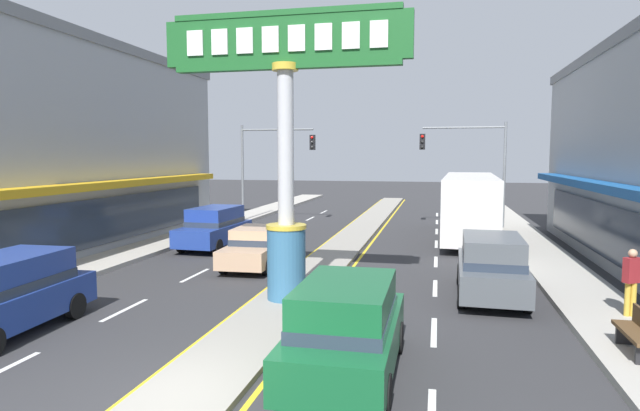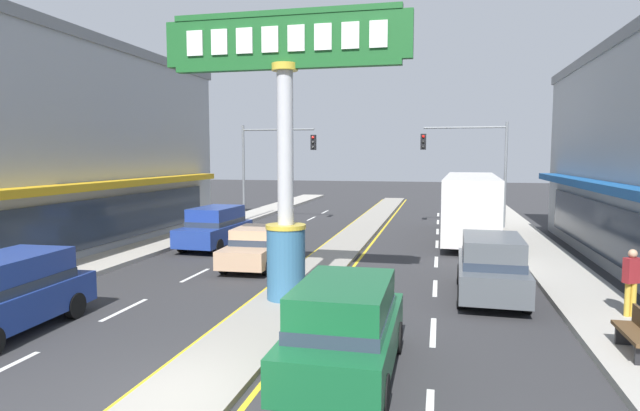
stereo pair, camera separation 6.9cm
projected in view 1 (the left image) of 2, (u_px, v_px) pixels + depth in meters
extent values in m
plane|color=#303033|center=(184.00, 403.00, 9.25)|extent=(160.00, 160.00, 0.00)
cube|color=gray|center=(351.00, 240.00, 26.73)|extent=(1.85, 52.00, 0.14)
cube|color=#ADA89E|center=(174.00, 239.00, 26.66)|extent=(2.22, 60.00, 0.18)
cube|color=#ADA89E|center=(540.00, 253.00, 22.91)|extent=(2.22, 60.00, 0.18)
cube|color=silver|center=(125.00, 310.00, 14.83)|extent=(0.14, 2.20, 0.01)
cube|color=silver|center=(195.00, 275.00, 19.10)|extent=(0.14, 2.20, 0.01)
cube|color=silver|center=(240.00, 253.00, 23.38)|extent=(0.14, 2.20, 0.01)
cube|color=silver|center=(271.00, 238.00, 27.65)|extent=(0.14, 2.20, 0.01)
cube|color=silver|center=(293.00, 227.00, 31.93)|extent=(0.14, 2.20, 0.01)
cube|color=silver|center=(310.00, 219.00, 36.20)|extent=(0.14, 2.20, 0.01)
cube|color=silver|center=(324.00, 212.00, 40.48)|extent=(0.14, 2.20, 0.01)
cube|color=silver|center=(434.00, 331.00, 12.99)|extent=(0.14, 2.20, 0.01)
cube|color=silver|center=(435.00, 288.00, 17.27)|extent=(0.14, 2.20, 0.01)
cube|color=silver|center=(436.00, 262.00, 21.55)|extent=(0.14, 2.20, 0.01)
cube|color=silver|center=(436.00, 244.00, 25.82)|extent=(0.14, 2.20, 0.01)
cube|color=silver|center=(437.00, 231.00, 30.10)|extent=(0.14, 2.20, 0.01)
cube|color=silver|center=(437.00, 222.00, 34.37)|extent=(0.14, 2.20, 0.01)
cube|color=silver|center=(437.00, 215.00, 38.65)|extent=(0.14, 2.20, 0.01)
cube|color=yellow|center=(329.00, 240.00, 26.98)|extent=(0.12, 52.00, 0.01)
cube|color=yellow|center=(372.00, 242.00, 26.50)|extent=(0.12, 52.00, 0.01)
cylinder|color=#33668C|center=(286.00, 264.00, 15.38)|extent=(1.11, 1.11, 2.06)
cylinder|color=gold|center=(286.00, 227.00, 15.28)|extent=(1.17, 1.17, 0.12)
cylinder|color=#B7B7BC|center=(286.00, 147.00, 15.07)|extent=(0.46, 0.46, 4.67)
cylinder|color=gold|center=(285.00, 67.00, 14.86)|extent=(0.74, 0.74, 0.20)
cube|color=#195623|center=(285.00, 40.00, 14.79)|extent=(7.09, 0.24, 1.28)
cube|color=#195623|center=(285.00, 13.00, 14.72)|extent=(6.53, 0.29, 0.16)
cube|color=#195623|center=(285.00, 66.00, 14.85)|extent=(6.53, 0.29, 0.16)
cube|color=white|center=(195.00, 43.00, 15.21)|extent=(0.48, 0.06, 0.71)
cube|color=white|center=(220.00, 42.00, 15.05)|extent=(0.48, 0.06, 0.71)
cube|color=white|center=(245.00, 41.00, 14.88)|extent=(0.48, 0.06, 0.71)
cube|color=white|center=(270.00, 39.00, 14.72)|extent=(0.48, 0.06, 0.71)
cube|color=white|center=(297.00, 38.00, 14.56)|extent=(0.48, 0.06, 0.71)
cube|color=white|center=(323.00, 37.00, 14.39)|extent=(0.48, 0.06, 0.71)
cube|color=white|center=(351.00, 35.00, 14.23)|extent=(0.48, 0.06, 0.71)
cube|color=white|center=(379.00, 34.00, 14.07)|extent=(0.48, 0.06, 0.71)
cube|color=#999EA3|center=(29.00, 152.00, 24.84)|extent=(9.46, 19.11, 8.93)
cube|color=slate|center=(24.00, 49.00, 24.40)|extent=(9.65, 19.49, 0.45)
cube|color=gold|center=(129.00, 183.00, 23.85)|extent=(0.90, 16.24, 0.30)
cube|color=#283342|center=(122.00, 217.00, 24.09)|extent=(0.08, 15.67, 2.00)
cube|color=#195193|center=(603.00, 187.00, 18.88)|extent=(0.90, 20.31, 0.30)
cube|color=#283342|center=(613.00, 234.00, 18.95)|extent=(0.08, 19.59, 2.00)
cylinder|color=slate|center=(243.00, 174.00, 33.79)|extent=(0.16, 0.16, 6.20)
cylinder|color=slate|center=(277.00, 130.00, 33.02)|extent=(4.62, 0.12, 0.12)
cube|color=black|center=(313.00, 142.00, 32.44)|extent=(0.32, 0.24, 0.92)
sphere|color=red|center=(312.00, 137.00, 32.28)|extent=(0.17, 0.17, 0.17)
sphere|color=black|center=(312.00, 142.00, 32.31)|extent=(0.17, 0.17, 0.17)
sphere|color=black|center=(312.00, 147.00, 32.34)|extent=(0.17, 0.17, 0.17)
cylinder|color=slate|center=(504.00, 177.00, 30.24)|extent=(0.16, 0.16, 6.20)
cylinder|color=slate|center=(464.00, 127.00, 30.48)|extent=(4.62, 0.12, 0.12)
cube|color=black|center=(422.00, 142.00, 30.90)|extent=(0.32, 0.24, 0.92)
sphere|color=red|center=(422.00, 137.00, 30.73)|extent=(0.17, 0.17, 0.17)
sphere|color=black|center=(422.00, 142.00, 30.76)|extent=(0.17, 0.17, 0.17)
sphere|color=black|center=(422.00, 147.00, 30.79)|extent=(0.17, 0.17, 0.17)
cube|color=navy|center=(214.00, 233.00, 24.65)|extent=(2.10, 4.68, 0.80)
cube|color=navy|center=(215.00, 216.00, 24.75)|extent=(1.80, 2.92, 0.80)
cube|color=#283342|center=(216.00, 222.00, 24.78)|extent=(1.84, 2.95, 0.24)
cylinder|color=black|center=(218.00, 247.00, 23.09)|extent=(0.25, 0.69, 0.68)
cylinder|color=black|center=(182.00, 245.00, 23.54)|extent=(0.25, 0.69, 0.68)
cylinder|color=black|center=(244.00, 237.00, 25.83)|extent=(0.25, 0.69, 0.68)
cylinder|color=black|center=(211.00, 236.00, 26.28)|extent=(0.25, 0.69, 0.68)
cube|color=#4C5156|center=(491.00, 275.00, 16.08)|extent=(2.03, 4.65, 0.80)
cube|color=#4C5156|center=(492.00, 250.00, 15.83)|extent=(1.75, 2.90, 0.80)
cube|color=#283342|center=(492.00, 259.00, 15.85)|extent=(1.79, 2.93, 0.24)
cylinder|color=black|center=(460.00, 275.00, 17.71)|extent=(0.24, 0.69, 0.68)
cylinder|color=black|center=(516.00, 277.00, 17.28)|extent=(0.24, 0.69, 0.68)
cylinder|color=black|center=(462.00, 296.00, 14.95)|extent=(0.24, 0.69, 0.68)
cylinder|color=black|center=(528.00, 301.00, 14.53)|extent=(0.24, 0.69, 0.68)
cube|color=silver|center=(470.00, 204.00, 27.45)|extent=(3.01, 11.30, 2.90)
cube|color=#283342|center=(470.00, 198.00, 27.42)|extent=(3.02, 11.08, 0.90)
cube|color=#283342|center=(469.00, 192.00, 32.77)|extent=(2.30, 0.18, 1.40)
cube|color=black|center=(469.00, 176.00, 32.68)|extent=(1.75, 0.16, 0.30)
cylinder|color=black|center=(448.00, 221.00, 31.21)|extent=(0.32, 0.97, 0.96)
cylinder|color=black|center=(489.00, 222.00, 30.61)|extent=(0.32, 0.97, 0.96)
cylinder|color=black|center=(444.00, 237.00, 25.08)|extent=(0.32, 0.97, 0.96)
cylinder|color=black|center=(496.00, 238.00, 24.48)|extent=(0.32, 0.97, 0.96)
cube|color=navy|center=(4.00, 306.00, 12.75)|extent=(2.07, 4.67, 0.80)
cube|color=navy|center=(8.00, 271.00, 12.85)|extent=(1.78, 2.91, 0.80)
cube|color=#283342|center=(9.00, 283.00, 12.88)|extent=(1.82, 2.94, 0.24)
cylinder|color=black|center=(75.00, 306.00, 14.02)|extent=(0.25, 0.69, 0.68)
cylinder|color=black|center=(17.00, 303.00, 14.34)|extent=(0.25, 0.69, 0.68)
cube|color=tan|center=(256.00, 252.00, 20.48)|extent=(1.91, 4.36, 0.66)
cube|color=tan|center=(257.00, 235.00, 20.59)|extent=(1.62, 2.20, 0.60)
cube|color=#283342|center=(257.00, 239.00, 20.61)|extent=(1.66, 2.23, 0.24)
cylinder|color=black|center=(266.00, 267.00, 19.06)|extent=(0.24, 0.63, 0.62)
cylinder|color=black|center=(223.00, 265.00, 19.35)|extent=(0.24, 0.63, 0.62)
cylinder|color=black|center=(285.00, 253.00, 21.67)|extent=(0.24, 0.63, 0.62)
cylinder|color=black|center=(247.00, 252.00, 21.96)|extent=(0.24, 0.63, 0.62)
cube|color=#14562D|center=(347.00, 340.00, 10.38)|extent=(1.92, 4.61, 0.80)
cube|color=#14562D|center=(346.00, 303.00, 10.13)|extent=(1.68, 2.86, 0.80)
cube|color=#283342|center=(346.00, 317.00, 10.15)|extent=(1.72, 2.89, 0.24)
cylinder|color=black|center=(320.00, 331.00, 11.99)|extent=(0.22, 0.68, 0.68)
cylinder|color=black|center=(398.00, 337.00, 11.61)|extent=(0.22, 0.68, 0.68)
cylinder|color=black|center=(283.00, 384.00, 9.22)|extent=(0.22, 0.68, 0.68)
cylinder|color=black|center=(384.00, 394.00, 8.84)|extent=(0.22, 0.68, 0.68)
cube|color=brown|center=(636.00, 333.00, 11.02)|extent=(0.48, 1.60, 0.08)
cube|color=black|center=(625.00, 336.00, 11.62)|extent=(0.38, 0.08, 0.36)
cylinder|color=gold|center=(627.00, 299.00, 13.64)|extent=(0.14, 0.14, 0.88)
cylinder|color=gold|center=(633.00, 299.00, 13.61)|extent=(0.14, 0.14, 0.88)
cube|color=maroon|center=(632.00, 270.00, 13.55)|extent=(0.46, 0.39, 0.65)
sphere|color=tan|center=(633.00, 253.00, 13.51)|extent=(0.22, 0.22, 0.22)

